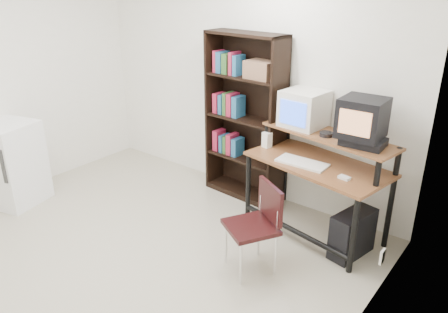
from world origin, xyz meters
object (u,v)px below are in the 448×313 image
Objects in this scene: crt_tv at (362,118)px; bookshelf at (246,116)px; pc_tower at (352,234)px; crt_monitor at (304,109)px; computer_desk at (319,165)px; mini_fridge at (12,164)px; school_chair at (258,219)px.

crt_tv is 0.21× the size of bookshelf.
crt_tv is 1.03m from pc_tower.
crt_monitor is at bearing -0.40° from bookshelf.
bookshelf reaches higher than computer_desk.
computer_desk is 3.26m from mini_fridge.
school_chair is at bearing -87.09° from computer_desk.
bookshelf is at bearing 28.33° from mini_fridge.
crt_monitor is 0.65m from crt_tv.
mini_fridge is at bearing -142.56° from crt_monitor.
crt_tv is 3.65m from mini_fridge.
crt_tv reaches higher than crt_monitor.
school_chair is (0.18, -1.03, -0.68)m from crt_monitor.
crt_monitor is (-0.29, 0.18, 0.45)m from computer_desk.
crt_tv is 0.83× the size of pc_tower.
bookshelf is (-0.72, 0.05, -0.22)m from crt_monitor.
crt_tv is at bearing 15.43° from computer_desk.
computer_desk is 1.55× the size of mini_fridge.
mini_fridge is (-2.60, -1.66, -0.70)m from crt_monitor.
crt_monitor is at bearing 129.77° from school_chair.
crt_tv reaches higher than computer_desk.
mini_fridge is at bearing -137.15° from school_chair.
crt_monitor reaches higher than school_chair.
pc_tower is 0.58× the size of school_chair.
pc_tower is at bearing 7.59° from mini_fridge.
bookshelf reaches higher than mini_fridge.
crt_monitor is at bearing 167.16° from pc_tower.
crt_monitor is 1.24m from pc_tower.
pc_tower is at bearing -19.95° from crt_monitor.
pc_tower is 0.93m from school_chair.
school_chair reaches higher than pc_tower.
crt_monitor reaches higher than mini_fridge.
computer_desk is at bearing 13.17° from mini_fridge.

